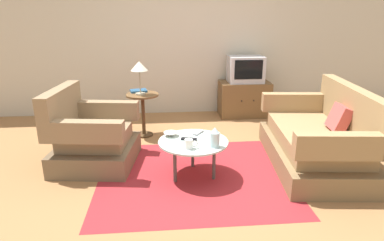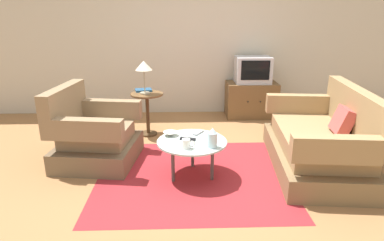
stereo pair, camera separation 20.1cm
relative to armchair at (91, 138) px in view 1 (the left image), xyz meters
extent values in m
plane|color=olive|center=(1.29, -0.35, -0.31)|extent=(16.00, 16.00, 0.00)
cube|color=#BCB29E|center=(1.29, 2.02, 1.04)|extent=(9.00, 0.12, 2.70)
cube|color=maroon|center=(1.14, -0.43, -0.31)|extent=(2.02, 1.86, 0.00)
cube|color=brown|center=(0.06, -0.01, -0.19)|extent=(0.97, 1.01, 0.24)
cube|color=#846B4C|center=(0.06, -0.01, 0.02)|extent=(0.80, 0.71, 0.18)
cube|color=#846B4C|center=(-0.30, 0.04, 0.35)|extent=(0.26, 0.92, 0.47)
cube|color=#846B4C|center=(0.01, -0.39, 0.23)|extent=(0.87, 0.25, 0.23)
cube|color=#846B4C|center=(0.11, 0.37, 0.23)|extent=(0.87, 0.25, 0.23)
cube|color=brown|center=(2.55, -0.25, -0.19)|extent=(1.09, 1.74, 0.24)
cube|color=#93754C|center=(2.55, -0.25, 0.02)|extent=(0.92, 1.45, 0.18)
cube|color=#93754C|center=(2.94, -0.29, 0.36)|extent=(0.31, 1.66, 0.49)
cube|color=#93754C|center=(2.62, 0.50, 0.23)|extent=(0.93, 0.23, 0.24)
cube|color=#93754C|center=(2.47, -1.01, 0.23)|extent=(0.93, 0.23, 0.24)
cube|color=#C64C47|center=(2.80, -0.28, 0.26)|extent=(0.23, 0.31, 0.31)
cylinder|color=#B2C6C1|center=(1.14, -0.43, 0.09)|extent=(0.74, 0.74, 0.02)
cylinder|color=#4C4742|center=(1.16, -0.20, -0.11)|extent=(0.04, 0.04, 0.39)
cylinder|color=#4C4742|center=(0.94, -0.54, -0.11)|extent=(0.04, 0.04, 0.39)
cylinder|color=#4C4742|center=(1.35, -0.52, -0.11)|extent=(0.04, 0.04, 0.39)
cylinder|color=brown|center=(0.56, 0.86, 0.29)|extent=(0.45, 0.45, 0.02)
cylinder|color=#47311C|center=(0.56, 0.86, -0.02)|extent=(0.05, 0.05, 0.58)
cylinder|color=#47311C|center=(0.56, 0.86, -0.30)|extent=(0.25, 0.25, 0.02)
cube|color=brown|center=(2.20, 1.69, -0.02)|extent=(0.83, 0.47, 0.58)
sphere|color=black|center=(2.10, 1.44, 0.01)|extent=(0.02, 0.02, 0.02)
sphere|color=black|center=(2.30, 1.44, 0.01)|extent=(0.02, 0.02, 0.02)
cube|color=#B7B7BC|center=(2.20, 1.69, 0.48)|extent=(0.56, 0.40, 0.42)
cube|color=black|center=(2.20, 1.48, 0.51)|extent=(0.45, 0.01, 0.30)
cylinder|color=#9E937A|center=(0.54, 0.84, 0.31)|extent=(0.14, 0.14, 0.02)
cylinder|color=#9E937A|center=(0.54, 0.84, 0.48)|extent=(0.02, 0.02, 0.31)
cone|color=beige|center=(0.54, 0.84, 0.69)|extent=(0.23, 0.23, 0.13)
cylinder|color=silver|center=(1.34, -0.60, 0.18)|extent=(0.10, 0.10, 0.15)
cone|color=silver|center=(1.34, -0.60, 0.28)|extent=(0.09, 0.09, 0.05)
cylinder|color=white|center=(1.08, -0.63, 0.15)|extent=(0.08, 0.08, 0.10)
torus|color=white|center=(1.14, -0.63, 0.15)|extent=(0.07, 0.01, 0.07)
cone|color=silver|center=(0.91, -0.27, 0.12)|extent=(0.16, 0.16, 0.04)
cube|color=black|center=(1.10, -0.40, 0.11)|extent=(0.17, 0.09, 0.02)
cube|color=#B2B2B7|center=(1.22, -0.21, 0.11)|extent=(0.13, 0.16, 0.02)
cube|color=navy|center=(0.50, 1.00, 0.32)|extent=(0.26, 0.21, 0.03)
camera|label=1|loc=(0.84, -3.69, 1.41)|focal=31.49mm
camera|label=2|loc=(1.04, -3.71, 1.41)|focal=31.49mm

